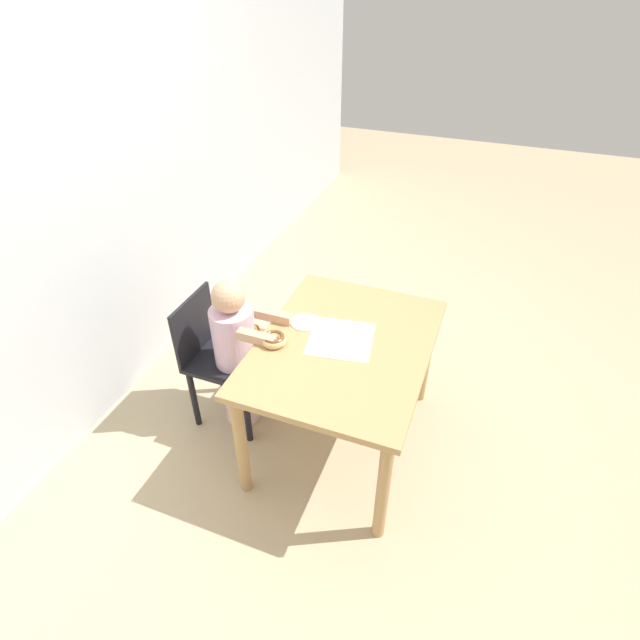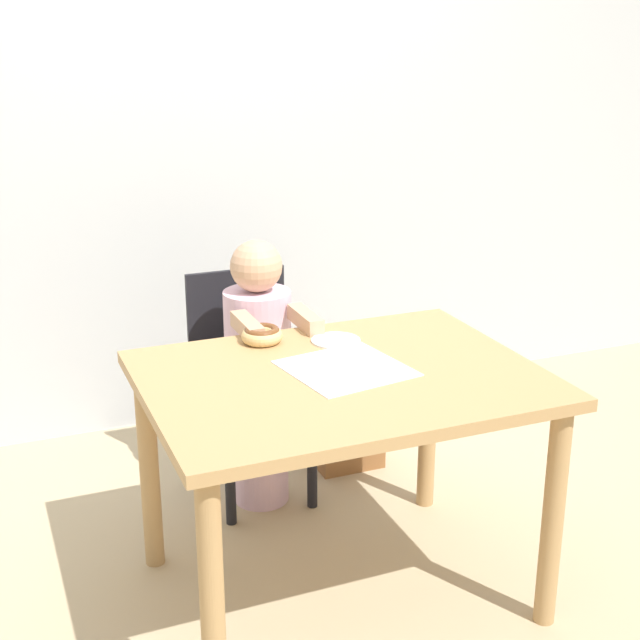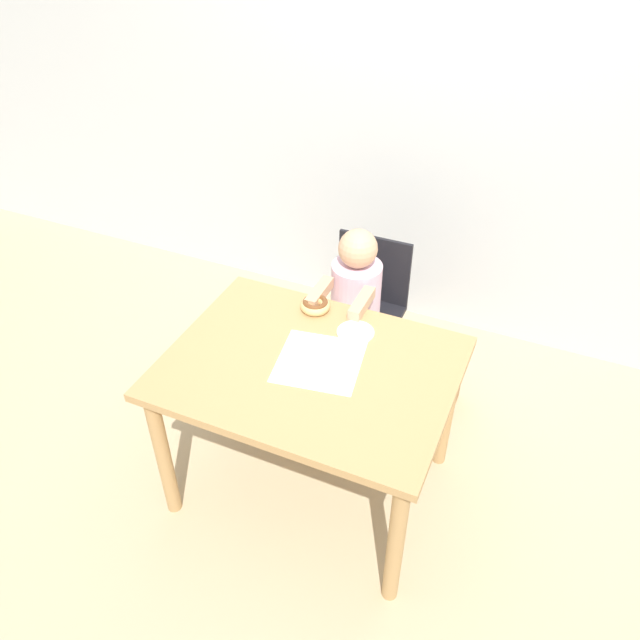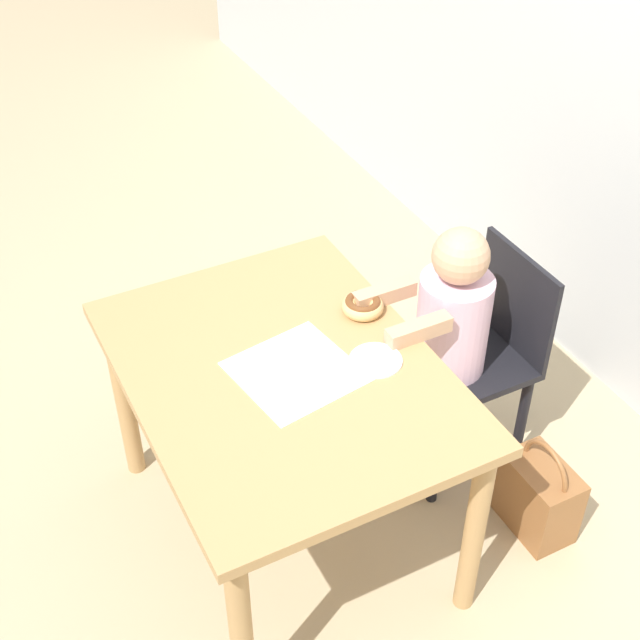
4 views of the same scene
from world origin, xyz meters
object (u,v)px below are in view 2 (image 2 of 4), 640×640
(handbag, at_px, (348,432))
(chair, at_px, (250,379))
(donut, at_px, (262,334))
(child_figure, at_px, (259,373))

(handbag, bearing_deg, chair, -178.09)
(chair, relative_size, donut, 6.25)
(donut, bearing_deg, child_figure, 74.21)
(child_figure, xyz_separation_m, handbag, (0.39, 0.12, -0.35))
(chair, xyz_separation_m, handbag, (0.39, 0.01, -0.28))
(donut, height_order, handbag, donut)
(donut, xyz_separation_m, handbag, (0.47, 0.40, -0.59))
(handbag, bearing_deg, donut, -139.50)
(donut, bearing_deg, chair, 78.57)
(handbag, bearing_deg, child_figure, -162.45)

